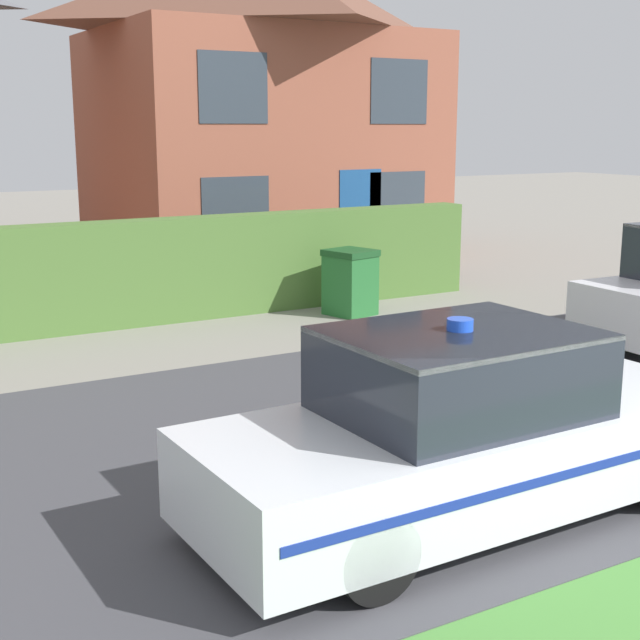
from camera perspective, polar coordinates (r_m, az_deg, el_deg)
The scene contains 5 objects.
road_strip at distance 8.95m, azimuth 3.92°, elevation -7.01°, with size 28.00×6.29×0.01m, color #424247.
garden_hedge at distance 13.74m, azimuth -11.78°, elevation 2.97°, with size 12.11×0.51×1.59m, color #4C7233.
police_car at distance 6.95m, azimuth 9.34°, elevation -7.01°, with size 4.45×1.72×1.56m.
house_right at distance 20.30m, azimuth -3.90°, elevation 13.84°, with size 7.14×5.66×6.90m.
wheelie_bin at distance 14.22m, azimuth 1.95°, elevation 2.44°, with size 0.82×0.85×1.05m.
Camera 1 is at (-4.76, -3.02, 2.96)m, focal length 50.00 mm.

